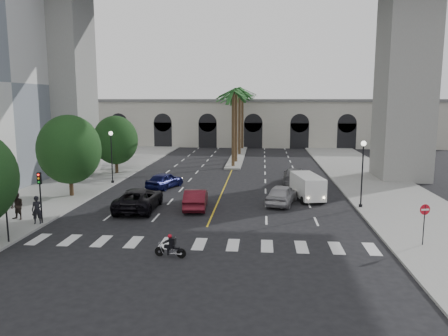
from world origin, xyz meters
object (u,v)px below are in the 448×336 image
Objects in this scene: car_b at (196,199)px; pedestrian_b at (17,206)px; car_a at (282,194)px; cargo_van at (307,186)px; lamp_post_left_far at (112,153)px; car_c at (139,199)px; car_e at (165,180)px; motorcycle_rider at (171,247)px; traffic_signal_near at (6,203)px; pedestrian_a at (37,210)px; do_not_enter_sign at (424,216)px; traffic_signal_far at (40,189)px; lamp_post_right at (362,168)px; car_d at (294,176)px.

pedestrian_b reaches higher than car_b.
pedestrian_b is at bearing 34.43° from car_a.
car_a is 3.00m from cargo_van.
car_c is at bearing -60.57° from lamp_post_left_far.
car_e is at bearing -91.76° from car_c.
cargo_van is (8.75, 14.70, 0.58)m from motorcycle_rider.
traffic_signal_near reaches higher than pedestrian_a.
motorcycle_rider is 0.70× the size of do_not_enter_sign.
lamp_post_left_far reaches higher than pedestrian_a.
do_not_enter_sign is at bearing 142.33° from car_a.
car_c is at bearing 28.39° from car_a.
cargo_van is at bearing -160.40° from car_b.
traffic_signal_near is 1.00× the size of traffic_signal_far.
lamp_post_right is 11.08m from car_d.
traffic_signal_near is 10.37m from car_c.
car_e is at bearing 126.44° from do_not_enter_sign.
pedestrian_a is at bearing -135.10° from traffic_signal_far.
lamp_post_right is 0.87× the size of car_c.
lamp_post_left_far is 14.17m from pedestrian_b.
car_d is at bearing 5.76° from lamp_post_left_far.
car_c is at bearing 124.37° from motorcycle_rider.
motorcycle_rider is (10.08, -5.29, -1.92)m from traffic_signal_far.
traffic_signal_near is (-22.70, -10.50, -0.71)m from lamp_post_right.
motorcycle_rider is 13.55m from pedestrian_b.
car_c is (5.54, -9.83, -2.37)m from lamp_post_left_far.
car_c is (-4.36, -0.70, 0.06)m from car_b.
car_c is at bearing 40.65° from traffic_signal_far.
do_not_enter_sign reaches higher than car_a.
car_e is (-10.98, 5.56, -0.05)m from car_a.
car_e is at bearing 153.72° from cargo_van.
car_e is (5.70, -1.48, -2.45)m from lamp_post_left_far.
cargo_van is at bearing 100.79° from do_not_enter_sign.
lamp_post_left_far is 2.08× the size of do_not_enter_sign.
car_d is at bearing 114.43° from lamp_post_right.
pedestrian_b is 26.59m from do_not_enter_sign.
car_d is (8.43, 10.97, 0.02)m from car_b.
car_a is at bearing 113.98° from do_not_enter_sign.
do_not_enter_sign is (24.30, 1.58, -0.65)m from traffic_signal_near.
car_d is at bearing 53.82° from pedestrian_b.
car_a is at bearing 24.24° from traffic_signal_far.
lamp_post_right reaches higher than car_a.
car_d is (18.23, 16.35, -1.70)m from traffic_signal_far.
motorcycle_rider is at bearing 177.39° from do_not_enter_sign.
traffic_signal_near is 0.80× the size of car_e.
do_not_enter_sign reaches higher than pedestrian_b.
do_not_enter_sign is (26.40, -3.05, 0.73)m from pedestrian_b.
traffic_signal_far is at bearing 161.72° from motorcycle_rider.
car_a is (6.50, 12.75, 0.24)m from motorcycle_rider.
traffic_signal_far reaches higher than car_b.
traffic_signal_near reaches higher than car_a.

